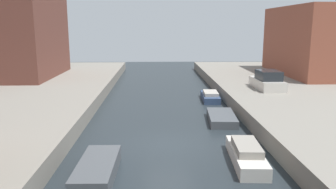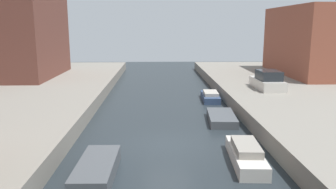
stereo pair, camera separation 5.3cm
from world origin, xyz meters
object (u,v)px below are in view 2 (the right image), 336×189
moored_boat_right_2 (246,154)px  moored_boat_right_4 (210,96)px  moored_boat_right_3 (221,118)px  parked_car (268,81)px  moored_boat_left_2 (97,169)px  low_block_right (329,41)px

moored_boat_right_2 → moored_boat_right_4: bearing=88.0°
moored_boat_right_4 → moored_boat_right_3: bearing=-92.5°
parked_car → moored_boat_right_4: parked_car is taller
moored_boat_right_3 → moored_boat_left_2: bearing=-129.9°
low_block_right → moored_boat_left_2: low_block_right is taller
moored_boat_right_2 → moored_boat_right_4: moored_boat_right_2 is taller
low_block_right → parked_car: low_block_right is taller
parked_car → moored_boat_right_2: parked_car is taller
parked_car → moored_boat_right_3: parked_car is taller
low_block_right → moored_boat_right_3: low_block_right is taller
low_block_right → moored_boat_right_4: 16.82m
low_block_right → moored_boat_right_4: bearing=-149.6°
moored_boat_left_2 → moored_boat_right_4: size_ratio=1.07×
parked_car → moored_boat_right_2: size_ratio=0.97×
moored_boat_left_2 → moored_boat_right_2: 6.71m
parked_car → moored_boat_left_2: parked_car is taller
moored_boat_right_2 → moored_boat_right_4: (0.46, 13.29, -0.07)m
low_block_right → moored_boat_right_3: (-14.31, -14.76, -4.35)m
parked_car → moored_boat_right_3: bearing=-128.8°
low_block_right → moored_boat_right_3: bearing=-134.1°
moored_boat_right_3 → moored_boat_right_4: bearing=87.5°
parked_car → moored_boat_right_2: bearing=-111.7°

